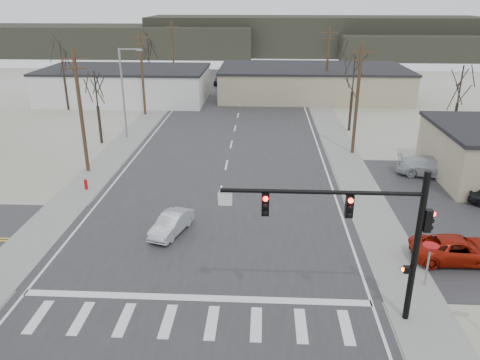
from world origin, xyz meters
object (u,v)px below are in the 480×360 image
object	(u,v)px
sedan_crossing	(171,224)
car_parked_silver	(431,167)
fire_hydrant	(86,184)
traffic_signal_mast	(374,226)
car_parked_red	(458,249)
car_far_a	(256,82)
car_far_b	(221,79)

from	to	relation	value
sedan_crossing	car_parked_silver	size ratio (longest dim) A/B	0.72
fire_hydrant	traffic_signal_mast	bearing A→B (deg)	-38.13
sedan_crossing	car_parked_red	bearing A→B (deg)	9.32
car_parked_silver	car_far_a	bearing A→B (deg)	34.00
fire_hydrant	car_far_b	xyz separation A→B (m)	(6.16, 45.36, 0.38)
fire_hydrant	car_far_b	bearing A→B (deg)	82.26
fire_hydrant	sedan_crossing	xyz separation A→B (m)	(7.79, -6.61, 0.22)
car_far_b	sedan_crossing	bearing A→B (deg)	-83.69
fire_hydrant	sedan_crossing	bearing A→B (deg)	-40.28
car_far_a	car_far_b	bearing A→B (deg)	5.84
car_far_a	car_parked_red	xyz separation A→B (m)	(12.20, -52.35, -0.12)
sedan_crossing	car_far_b	size ratio (longest dim) A/B	0.82
car_parked_red	car_parked_silver	world-z (taller)	car_parked_silver
car_far_a	car_parked_silver	xyz separation A→B (m)	(15.00, -39.05, -0.05)
car_far_a	car_parked_silver	world-z (taller)	car_far_a
traffic_signal_mast	car_far_a	xyz separation A→B (m)	(-6.10, 57.55, -3.82)
traffic_signal_mast	car_far_a	world-z (taller)	traffic_signal_mast
sedan_crossing	car_far_a	distance (m)	50.13
fire_hydrant	sedan_crossing	distance (m)	10.22
fire_hydrant	car_parked_red	world-z (taller)	car_parked_red
traffic_signal_mast	car_parked_red	xyz separation A→B (m)	(6.10, 5.20, -3.94)
traffic_signal_mast	fire_hydrant	xyz separation A→B (m)	(-18.09, 14.20, -4.22)
traffic_signal_mast	fire_hydrant	world-z (taller)	traffic_signal_mast
sedan_crossing	car_far_a	xyz separation A→B (m)	(4.20, 49.96, 0.18)
car_far_b	car_parked_red	world-z (taller)	car_far_b
sedan_crossing	car_parked_red	distance (m)	16.57
traffic_signal_mast	car_parked_silver	size ratio (longest dim) A/B	1.69
car_far_a	car_parked_silver	distance (m)	41.83
traffic_signal_mast	car_far_a	size ratio (longest dim) A/B	1.61
sedan_crossing	car_parked_silver	world-z (taller)	car_parked_silver
car_far_a	car_far_b	world-z (taller)	car_far_a
car_far_a	car_far_b	distance (m)	6.17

